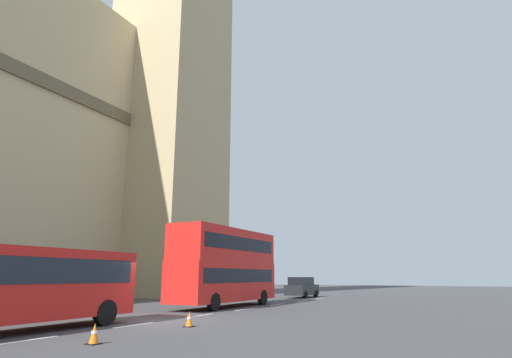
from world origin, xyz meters
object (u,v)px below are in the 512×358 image
double_decker_bus (226,264)px  traffic_cone_middle (189,319)px  sedan_lead (302,287)px  traffic_cone_west (94,334)px

double_decker_bus → traffic_cone_middle: size_ratio=16.58×
double_decker_bus → sedan_lead: double_decker_bus is taller
sedan_lead → traffic_cone_middle: 23.64m
double_decker_bus → traffic_cone_middle: (-9.66, -4.29, -2.43)m
traffic_cone_west → traffic_cone_middle: size_ratio=1.00×
traffic_cone_west → traffic_cone_middle: (4.70, 0.10, 0.00)m
sedan_lead → traffic_cone_west: 28.29m
sedan_lead → traffic_cone_middle: (-23.24, -4.30, -0.63)m
traffic_cone_west → traffic_cone_middle: same height
double_decker_bus → traffic_cone_middle: bearing=-156.0°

